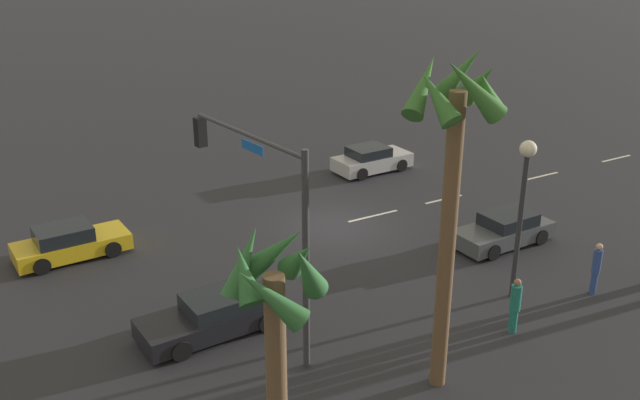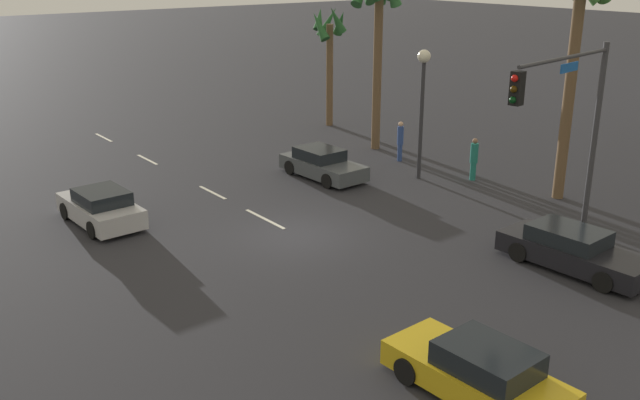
{
  "view_description": "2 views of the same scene",
  "coord_description": "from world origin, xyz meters",
  "px_view_note": "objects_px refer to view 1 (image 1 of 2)",
  "views": [
    {
      "loc": [
        14.4,
        23.75,
        12.29
      ],
      "look_at": [
        1.05,
        0.66,
        1.61
      ],
      "focal_mm": 39.93,
      "sensor_mm": 36.0,
      "label": 1
    },
    {
      "loc": [
        18.96,
        -13.49,
        9.29
      ],
      "look_at": [
        1.8,
        -0.33,
        1.87
      ],
      "focal_mm": 39.79,
      "sensor_mm": 36.0,
      "label": 2
    }
  ],
  "objects_px": {
    "traffic_signal": "(265,203)",
    "streetlamp": "(524,189)",
    "car_0": "(504,230)",
    "pedestrian_0": "(515,304)",
    "palm_tree_1": "(274,304)",
    "car_1": "(371,160)",
    "palm_tree_2": "(454,148)",
    "car_2": "(215,315)",
    "car_3": "(70,243)",
    "pedestrian_1": "(596,267)"
  },
  "relations": [
    {
      "from": "streetlamp",
      "to": "traffic_signal",
      "type": "bearing_deg",
      "value": -12.5
    },
    {
      "from": "palm_tree_1",
      "to": "palm_tree_2",
      "type": "relative_size",
      "value": 0.66
    },
    {
      "from": "car_2",
      "to": "palm_tree_2",
      "type": "distance_m",
      "value": 9.56
    },
    {
      "from": "pedestrian_1",
      "to": "palm_tree_2",
      "type": "bearing_deg",
      "value": 9.49
    },
    {
      "from": "car_0",
      "to": "car_2",
      "type": "distance_m",
      "value": 12.51
    },
    {
      "from": "car_3",
      "to": "streetlamp",
      "type": "relative_size",
      "value": 0.77
    },
    {
      "from": "car_1",
      "to": "palm_tree_2",
      "type": "xyz_separation_m",
      "value": [
        8.43,
        15.9,
        6.34
      ]
    },
    {
      "from": "traffic_signal",
      "to": "pedestrian_1",
      "type": "relative_size",
      "value": 3.47
    },
    {
      "from": "car_0",
      "to": "car_1",
      "type": "xyz_separation_m",
      "value": [
        -0.33,
        -9.98,
        0.02
      ]
    },
    {
      "from": "car_1",
      "to": "pedestrian_1",
      "type": "xyz_separation_m",
      "value": [
        0.47,
        14.57,
        0.42
      ]
    },
    {
      "from": "traffic_signal",
      "to": "palm_tree_1",
      "type": "distance_m",
      "value": 5.78
    },
    {
      "from": "car_0",
      "to": "car_2",
      "type": "bearing_deg",
      "value": 1.38
    },
    {
      "from": "car_3",
      "to": "car_1",
      "type": "bearing_deg",
      "value": -170.79
    },
    {
      "from": "car_2",
      "to": "pedestrian_0",
      "type": "distance_m",
      "value": 9.43
    },
    {
      "from": "car_1",
      "to": "car_3",
      "type": "bearing_deg",
      "value": 9.21
    },
    {
      "from": "pedestrian_1",
      "to": "palm_tree_2",
      "type": "height_order",
      "value": "palm_tree_2"
    },
    {
      "from": "car_2",
      "to": "traffic_signal",
      "type": "relative_size",
      "value": 0.72
    },
    {
      "from": "car_3",
      "to": "car_2",
      "type": "bearing_deg",
      "value": 109.98
    },
    {
      "from": "pedestrian_1",
      "to": "palm_tree_1",
      "type": "bearing_deg",
      "value": 9.0
    },
    {
      "from": "car_0",
      "to": "palm_tree_2",
      "type": "xyz_separation_m",
      "value": [
        8.11,
        5.93,
        6.36
      ]
    },
    {
      "from": "car_1",
      "to": "palm_tree_2",
      "type": "distance_m",
      "value": 19.08
    },
    {
      "from": "car_0",
      "to": "palm_tree_2",
      "type": "relative_size",
      "value": 0.45
    },
    {
      "from": "car_1",
      "to": "car_2",
      "type": "xyz_separation_m",
      "value": [
        12.83,
        10.28,
        -0.02
      ]
    },
    {
      "from": "car_1",
      "to": "traffic_signal",
      "type": "xyz_separation_m",
      "value": [
        11.5,
        11.41,
        3.93
      ]
    },
    {
      "from": "streetlamp",
      "to": "palm_tree_1",
      "type": "height_order",
      "value": "palm_tree_1"
    },
    {
      "from": "car_0",
      "to": "traffic_signal",
      "type": "bearing_deg",
      "value": 7.31
    },
    {
      "from": "car_2",
      "to": "pedestrian_1",
      "type": "height_order",
      "value": "pedestrian_1"
    },
    {
      "from": "car_2",
      "to": "traffic_signal",
      "type": "height_order",
      "value": "traffic_signal"
    },
    {
      "from": "traffic_signal",
      "to": "pedestrian_1",
      "type": "distance_m",
      "value": 12.0
    },
    {
      "from": "pedestrian_0",
      "to": "palm_tree_1",
      "type": "bearing_deg",
      "value": 10.5
    },
    {
      "from": "car_3",
      "to": "palm_tree_2",
      "type": "xyz_separation_m",
      "value": [
        -7.21,
        13.37,
        6.35
      ]
    },
    {
      "from": "car_3",
      "to": "pedestrian_1",
      "type": "bearing_deg",
      "value": 141.58
    },
    {
      "from": "car_0",
      "to": "streetlamp",
      "type": "relative_size",
      "value": 0.76
    },
    {
      "from": "car_1",
      "to": "pedestrian_1",
      "type": "height_order",
      "value": "pedestrian_1"
    },
    {
      "from": "car_1",
      "to": "car_3",
      "type": "height_order",
      "value": "car_1"
    },
    {
      "from": "car_2",
      "to": "palm_tree_2",
      "type": "relative_size",
      "value": 0.5
    },
    {
      "from": "traffic_signal",
      "to": "streetlamp",
      "type": "xyz_separation_m",
      "value": [
        -8.47,
        1.88,
        -0.56
      ]
    },
    {
      "from": "car_0",
      "to": "traffic_signal",
      "type": "relative_size",
      "value": 0.64
    },
    {
      "from": "car_2",
      "to": "car_3",
      "type": "xyz_separation_m",
      "value": [
        2.82,
        -7.74,
        0.01
      ]
    },
    {
      "from": "car_2",
      "to": "traffic_signal",
      "type": "distance_m",
      "value": 4.32
    },
    {
      "from": "traffic_signal",
      "to": "pedestrian_0",
      "type": "bearing_deg",
      "value": 152.34
    },
    {
      "from": "car_0",
      "to": "pedestrian_0",
      "type": "xyz_separation_m",
      "value": [
        4.34,
        5.01,
        0.4
      ]
    },
    {
      "from": "car_3",
      "to": "pedestrian_0",
      "type": "bearing_deg",
      "value": 131.38
    },
    {
      "from": "palm_tree_1",
      "to": "car_1",
      "type": "bearing_deg",
      "value": -129.69
    },
    {
      "from": "car_3",
      "to": "pedestrian_1",
      "type": "height_order",
      "value": "pedestrian_1"
    },
    {
      "from": "pedestrian_0",
      "to": "car_2",
      "type": "bearing_deg",
      "value": -30.02
    },
    {
      "from": "car_3",
      "to": "palm_tree_1",
      "type": "distance_m",
      "value": 14.8
    },
    {
      "from": "palm_tree_1",
      "to": "palm_tree_2",
      "type": "bearing_deg",
      "value": -171.72
    },
    {
      "from": "car_2",
      "to": "car_3",
      "type": "distance_m",
      "value": 8.24
    },
    {
      "from": "car_1",
      "to": "palm_tree_1",
      "type": "bearing_deg",
      "value": 50.31
    }
  ]
}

